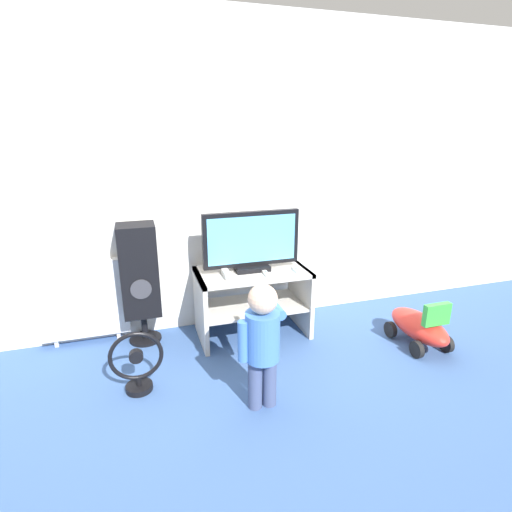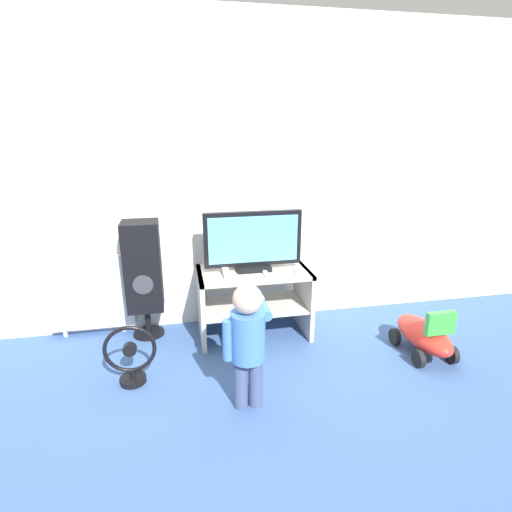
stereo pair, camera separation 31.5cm
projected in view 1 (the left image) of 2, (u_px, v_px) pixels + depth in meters
The scene contains 12 objects.
ground_plane at pixel (262, 348), 3.25m from camera, with size 16.00×16.00×0.00m, color #38568C.
wall_back at pixel (241, 178), 3.39m from camera, with size 10.00×0.06×2.60m.
tv_stand at pixel (252, 294), 3.37m from camera, with size 0.92×0.52×0.58m.
television at pixel (251, 242), 3.25m from camera, with size 0.80×0.20×0.49m.
game_console at pixel (227, 274), 3.16m from camera, with size 0.05×0.18×0.05m.
remote_primary at pixel (296, 270), 3.28m from camera, with size 0.04×0.13×0.03m.
remote_secondary at pixel (266, 273), 3.21m from camera, with size 0.04×0.13×0.03m.
child at pixel (262, 336), 2.43m from camera, with size 0.32×0.47×0.83m.
speaker_tower at pixel (139, 273), 3.19m from camera, with size 0.29×0.27×1.00m.
floor_fan at pixel (137, 364), 2.66m from camera, with size 0.36×0.18×0.44m.
ride_on_toy at pixel (420, 326), 3.25m from camera, with size 0.32×0.61×0.43m.
radiator at pixel (83, 300), 3.22m from camera, with size 0.69×0.08×0.70m.
Camera 1 is at (-0.90, -2.72, 1.70)m, focal length 28.00 mm.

